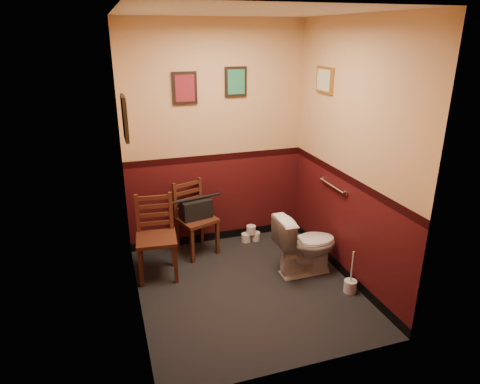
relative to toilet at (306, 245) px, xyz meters
name	(u,v)px	position (x,y,z in m)	size (l,w,h in m)	color
floor	(247,289)	(-0.72, -0.12, -0.34)	(2.20, 2.40, 0.00)	black
ceiling	(249,11)	(-0.72, -0.12, 2.36)	(2.20, 2.40, 0.00)	silver
wall_back	(216,138)	(-0.72, 1.08, 1.01)	(2.20, 2.70, 0.00)	#410E10
wall_front	(304,214)	(-0.72, -1.32, 1.01)	(2.20, 2.70, 0.00)	#410E10
wall_left	(129,178)	(-1.82, -0.12, 1.01)	(2.40, 2.70, 0.00)	#410E10
wall_right	(350,156)	(0.38, -0.12, 1.01)	(2.40, 2.70, 0.00)	#410E10
grab_bar	(332,186)	(0.35, 0.13, 0.61)	(0.05, 0.56, 0.06)	silver
framed_print_back_a	(185,88)	(-1.07, 1.06, 1.61)	(0.28, 0.04, 0.36)	black
framed_print_back_b	(236,82)	(-0.47, 1.06, 1.66)	(0.26, 0.04, 0.34)	black
framed_print_left	(125,118)	(-1.80, -0.02, 1.51)	(0.04, 0.30, 0.38)	black
framed_print_right	(325,80)	(0.36, 0.48, 1.71)	(0.04, 0.34, 0.28)	olive
toilet	(306,245)	(0.00, 0.00, 0.00)	(0.39, 0.70, 0.69)	white
toilet_brush	(350,285)	(0.28, -0.51, -0.27)	(0.13, 0.13, 0.47)	silver
chair_left	(156,237)	(-1.57, 0.47, 0.11)	(0.46, 0.46, 0.91)	#552919
chair_right	(195,218)	(-1.06, 0.86, 0.10)	(0.53, 0.53, 0.88)	#552919
handbag	(196,209)	(-1.04, 0.82, 0.23)	(0.39, 0.25, 0.26)	black
tp_stack	(251,234)	(-0.32, 0.91, -0.25)	(0.25, 0.13, 0.21)	silver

